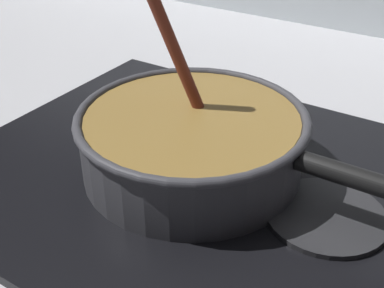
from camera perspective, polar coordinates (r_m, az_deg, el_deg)
The scene contains 5 objects.
ground at distance 0.62m, azimuth -19.02°, elevation -8.20°, with size 2.40×1.60×0.04m, color #B7B7BC.
hob_plate at distance 0.61m, azimuth -0.00°, elevation -3.38°, with size 0.56×0.48×0.01m, color black.
burner_ring at distance 0.61m, azimuth -0.00°, elevation -2.60°, with size 0.17×0.17×0.01m, color #592D0C.
spare_burner at distance 0.55m, azimuth 14.93°, elevation -7.82°, with size 0.13×0.13×0.01m, color #262628.
cooking_pan at distance 0.58m, azimuth 0.10°, elevation 0.43°, with size 0.41×0.27×0.27m.
Camera 1 is at (0.41, -0.27, 0.36)m, focal length 47.04 mm.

